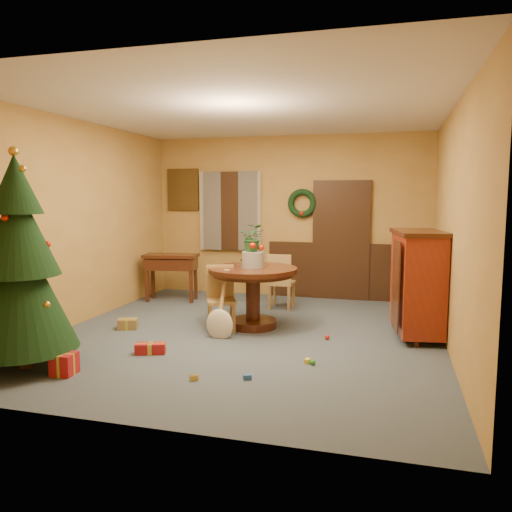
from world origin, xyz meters
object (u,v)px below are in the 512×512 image
(writing_desk, at_px, (171,266))
(sideboard, at_px, (417,281))
(chair_near, at_px, (221,295))
(christmas_tree, at_px, (20,265))
(dining_table, at_px, (253,286))

(writing_desk, xyz_separation_m, sideboard, (4.04, -1.27, 0.13))
(chair_near, distance_m, sideboard, 2.60)
(christmas_tree, bearing_deg, chair_near, 53.50)
(sideboard, bearing_deg, chair_near, -173.39)
(dining_table, relative_size, writing_desk, 1.25)
(chair_near, xyz_separation_m, sideboard, (2.57, 0.30, 0.27))
(writing_desk, relative_size, sideboard, 0.71)
(dining_table, height_order, christmas_tree, christmas_tree)
(writing_desk, bearing_deg, chair_near, -46.94)
(chair_near, bearing_deg, writing_desk, 133.06)
(dining_table, distance_m, writing_desk, 2.31)
(dining_table, xyz_separation_m, sideboard, (2.17, 0.09, 0.15))
(christmas_tree, relative_size, writing_desk, 2.38)
(christmas_tree, height_order, sideboard, christmas_tree)
(dining_table, bearing_deg, writing_desk, 143.95)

